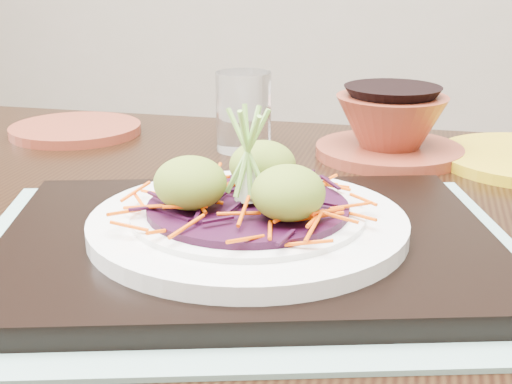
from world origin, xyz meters
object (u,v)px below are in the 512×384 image
(water_glass, at_px, (244,111))
(terracotta_side_plate, at_px, (76,130))
(serving_tray, at_px, (248,243))
(white_plate, at_px, (248,223))
(terracotta_bowl_set, at_px, (390,130))
(dining_table, at_px, (302,326))

(water_glass, bearing_deg, terracotta_side_plate, 178.25)
(serving_tray, distance_m, white_plate, 0.02)
(water_glass, bearing_deg, white_plate, -70.80)
(serving_tray, distance_m, terracotta_side_plate, 0.45)
(white_plate, height_order, terracotta_bowl_set, terracotta_bowl_set)
(white_plate, xyz_separation_m, terracotta_bowl_set, (0.06, 0.32, 0.00))
(serving_tray, distance_m, water_glass, 0.32)
(terracotta_side_plate, relative_size, terracotta_bowl_set, 0.95)
(serving_tray, height_order, white_plate, white_plate)
(water_glass, bearing_deg, terracotta_bowl_set, 7.18)
(serving_tray, xyz_separation_m, white_plate, (0.00, 0.00, 0.02))
(dining_table, bearing_deg, terracotta_side_plate, 143.67)
(terracotta_side_plate, xyz_separation_m, water_glass, (0.23, -0.01, 0.04))
(water_glass, xyz_separation_m, terracotta_bowl_set, (0.17, 0.02, -0.01))
(white_plate, bearing_deg, dining_table, 71.48)
(white_plate, distance_m, water_glass, 0.31)
(white_plate, bearing_deg, water_glass, 109.20)
(serving_tray, bearing_deg, water_glass, 88.82)
(serving_tray, height_order, terracotta_side_plate, serving_tray)
(white_plate, xyz_separation_m, water_glass, (-0.10, 0.30, 0.02))
(white_plate, relative_size, terracotta_bowl_set, 1.38)
(serving_tray, xyz_separation_m, water_glass, (-0.10, 0.30, 0.03))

